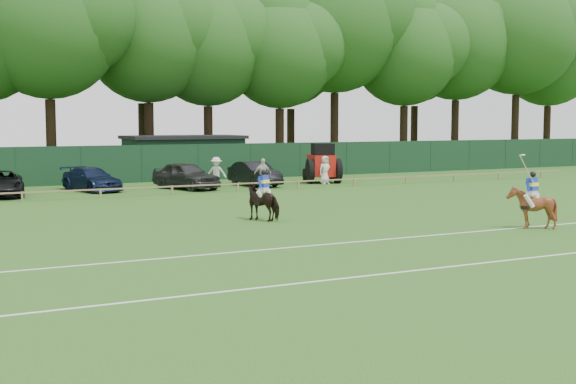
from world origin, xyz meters
TOP-DOWN VIEW (x-y plane):
  - ground at (0.00, 0.00)m, footprint 160.00×160.00m
  - horse_dark at (0.76, 5.66)m, footprint 1.57×1.97m
  - horse_chestnut at (8.76, -1.29)m, footprint 1.58×1.71m
  - suv_black at (-7.63, 21.16)m, footprint 2.90×5.28m
  - sedan_navy at (-2.47, 22.23)m, footprint 3.14×5.08m
  - hatch_grey at (2.87, 20.89)m, footprint 3.38×5.19m
  - estate_black at (7.56, 21.16)m, footprint 1.89×4.71m
  - spectator_left at (4.69, 20.54)m, footprint 1.40×1.12m
  - spectator_mid at (7.14, 19.12)m, footprint 1.12×0.61m
  - spectator_right at (12.17, 20.26)m, footprint 0.97×0.70m
  - rider_dark at (0.77, 5.65)m, footprint 0.88×0.61m
  - rider_chestnut at (8.76, -1.31)m, footprint 0.96×0.52m
  - pitch_lines at (0.00, -3.50)m, footprint 60.00×5.10m
  - pitch_rail at (0.00, 18.00)m, footprint 62.10×0.10m
  - perimeter_fence at (0.00, 27.00)m, footprint 92.08×0.08m
  - utility_shed at (6.00, 30.00)m, footprint 8.40×4.40m
  - tree_row at (2.00, 35.00)m, footprint 96.00×12.00m
  - tractor at (12.56, 21.34)m, footprint 2.90×3.58m

SIDE VIEW (x-z plane):
  - ground at x=0.00m, z-range 0.00..0.00m
  - tree_row at x=2.00m, z-range -10.50..10.50m
  - pitch_lines at x=0.00m, z-range 0.00..0.01m
  - pitch_rail at x=0.00m, z-range 0.20..0.70m
  - sedan_navy at x=-2.47m, z-range 0.00..1.37m
  - suv_black at x=-7.63m, z-range 0.00..1.40m
  - horse_dark at x=0.76m, z-range 0.00..1.52m
  - estate_black at x=7.56m, z-range 0.00..1.52m
  - horse_chestnut at x=8.76m, z-range 0.00..1.62m
  - hatch_grey at x=2.87m, z-range 0.00..1.64m
  - spectator_mid at x=7.14m, z-range 0.00..1.82m
  - spectator_right at x=12.17m, z-range 0.00..1.83m
  - spectator_left at x=4.69m, z-range 0.00..1.90m
  - tractor at x=12.56m, z-range -0.07..2.54m
  - perimeter_fence at x=0.00m, z-range 0.00..2.50m
  - rider_dark at x=0.77m, z-range 0.75..2.16m
  - utility_shed at x=6.00m, z-range 0.02..3.06m
  - rider_chestnut at x=8.76m, z-range 0.53..2.58m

